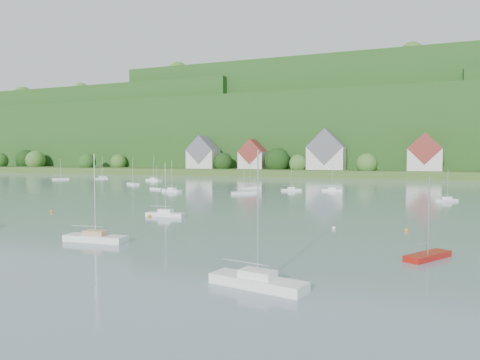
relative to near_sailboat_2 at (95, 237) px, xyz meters
The scene contains 15 objects.
far_shore_strip 172.79m from the near_sailboat_2, 93.34° to the left, with size 600.00×60.00×3.00m, color #33521E.
forested_ridge 242.30m from the near_sailboat_2, 92.30° to the left, with size 620.00×181.22×69.89m.
village_building_0 172.50m from the near_sailboat_2, 112.19° to the left, with size 14.00×10.40×16.00m.
village_building_1 166.60m from the near_sailboat_2, 103.93° to the left, with size 12.00×9.36×14.00m.
village_building_2 160.87m from the near_sailboat_2, 91.81° to the left, with size 16.00×11.44×18.00m.
village_building_3 162.55m from the near_sailboat_2, 77.57° to the left, with size 13.00×10.40×15.50m.
near_sailboat_2 is the anchor object (origin of this frame).
near_sailboat_3 19.71m from the near_sailboat_2, 99.40° to the left, with size 5.91×1.87×7.90m.
near_sailboat_4 22.81m from the near_sailboat_2, 23.77° to the right, with size 7.09×3.34×9.24m.
near_sailboat_7 32.06m from the near_sailboat_2, ahead, with size 4.03×5.22×7.08m.
mooring_buoy_2 35.07m from the near_sailboat_2, 31.40° to the left, with size 0.48×0.48×0.48m, color orange.
mooring_buoy_3 18.94m from the near_sailboat_2, 106.04° to the left, with size 0.44×0.44×0.44m, color orange.
mooring_buoy_4 27.55m from the near_sailboat_2, 38.03° to the left, with size 0.45×0.45×0.45m, color white.
mooring_buoy_5 28.26m from the near_sailboat_2, 142.67° to the left, with size 0.48×0.48×0.48m, color orange.
far_sailboat_cluster 89.50m from the near_sailboat_2, 91.25° to the left, with size 190.26×62.83×8.71m.
Camera 1 is at (40.49, -9.61, 8.81)m, focal length 33.31 mm.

